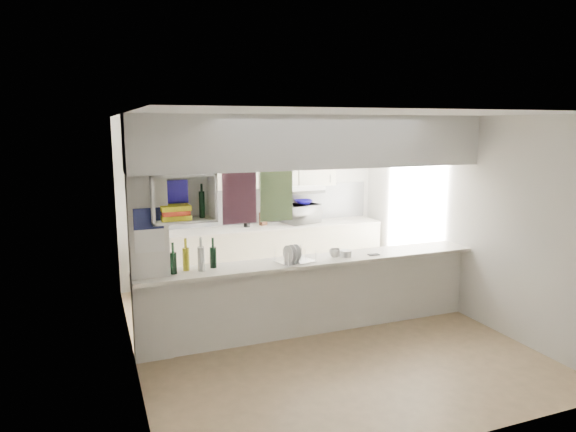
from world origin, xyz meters
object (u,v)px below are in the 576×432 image
dish_rack (295,255)px  wine_bottles (194,259)px  microwave (302,214)px  bowl (303,202)px

dish_rack → wine_bottles: bearing=163.8°
microwave → bowl: 0.19m
microwave → wine_bottles: wine_bottles is taller
microwave → dish_rack: microwave is taller
dish_rack → wine_bottles: (-1.16, 0.07, 0.05)m
bowl → wine_bottles: size_ratio=0.52×
bowl → dish_rack: bearing=-115.3°
bowl → wine_bottles: bearing=-135.9°
microwave → dish_rack: (-1.00, -2.19, -0.07)m
bowl → wine_bottles: wine_bottles is taller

